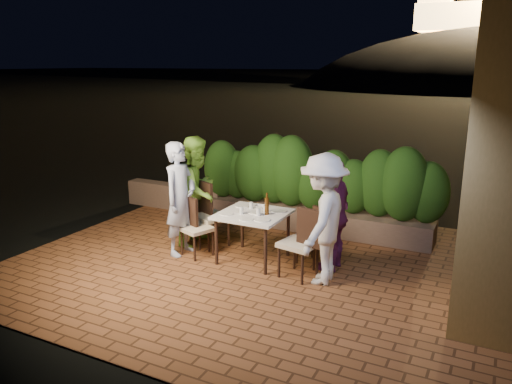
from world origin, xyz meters
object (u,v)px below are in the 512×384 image
Objects in this scene: beer_bottle at (267,204)px; chair_right_front at (299,242)px; chair_left_back at (211,215)px; parapet_lamp at (201,185)px; diner_green at (198,190)px; diner_blue at (180,199)px; chair_right_back at (314,235)px; diner_purple at (335,215)px; chair_left_front at (197,227)px; dining_table at (253,237)px; diner_white at (323,219)px; bowl at (260,207)px.

beer_bottle reaches higher than chair_right_front.
beer_bottle reaches higher than chair_left_back.
diner_green is at bearing -58.41° from parapet_lamp.
diner_blue is (-0.25, -0.49, 0.36)m from chair_left_back.
chair_left_back is 0.59× the size of diner_green.
chair_right_back is (0.65, 0.25, -0.46)m from beer_bottle.
chair_right_front is at bearing -32.42° from diner_purple.
chair_right_back is at bearing 20.70° from beer_bottle.
chair_left_front is 0.51× the size of diner_green.
parapet_lamp is at bearing -113.32° from diner_purple.
dining_table is 0.92m from chair_right_back.
dining_table is at bearing -104.48° from diner_white.
diner_purple is at bearing 177.80° from diner_white.
chair_left_front is 1.00× the size of chair_right_back.
diner_blue reaches higher than dining_table.
dining_table is 0.58m from beer_bottle.
chair_right_back is (0.03, 0.52, -0.06)m from chair_right_front.
chair_right_front is 0.57× the size of diner_green.
chair_right_front is at bearing 108.77° from chair_right_back.
bowl is 0.18× the size of chair_left_front.
chair_right_front is (0.84, -0.25, 0.14)m from dining_table.
dining_table is 2.71m from parapet_lamp.
bowl is 0.18× the size of chair_right_back.
diner_green is 12.80× the size of parapet_lamp.
dining_table is 1.31m from diner_green.
diner_blue is 2.37m from diner_purple.
bowl is 0.90m from chair_left_back.
bowl is 0.15× the size of chair_left_back.
bowl is at bearing 26.27° from chair_left_back.
diner_blue reaches higher than chair_right_back.
diner_green reaches higher than dining_table.
diner_blue reaches higher than chair_left_back.
bowl is 2.51m from parapet_lamp.
chair_right_front is (1.71, -0.03, 0.05)m from chair_left_front.
chair_right_back is 0.47m from diner_purple.
chair_left_front reaches higher than bowl.
diner_purple is at bearing -1.58° from bowl.
dining_table is 0.90m from chair_left_front.
chair_right_back is 0.56× the size of diner_purple.
chair_right_back is at bearing -26.69° from parapet_lamp.
diner_blue is at bearing 11.07° from chair_right_front.
dining_table reaches higher than parapet_lamp.
chair_left_front is at bearing -93.22° from diner_white.
chair_left_back is 0.66m from diner_blue.
chair_left_back is at bearing -88.20° from diner_purple.
diner_purple is (2.32, 0.51, -0.08)m from diner_blue.
diner_white is (2.35, -0.54, -0.00)m from diner_green.
chair_right_back is (0.90, -0.02, -0.31)m from bowl.
diner_purple is 3.58m from parapet_lamp.
beer_bottle reaches higher than chair_left_front.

